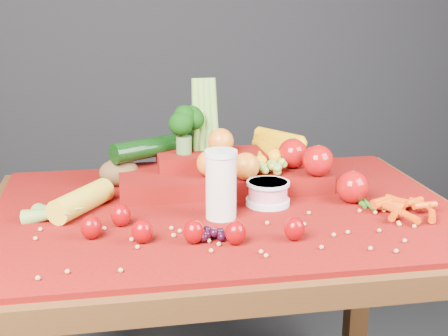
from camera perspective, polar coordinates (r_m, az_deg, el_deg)
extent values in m
cube|color=#3E240E|center=(1.46, 0.14, -4.95)|extent=(1.10, 0.80, 0.05)
cube|color=#3E240E|center=(1.91, -16.45, -12.71)|extent=(0.06, 0.06, 0.70)
cube|color=#3E240E|center=(2.03, 12.11, -10.62)|extent=(0.06, 0.06, 0.70)
cube|color=#6A0E03|center=(1.45, 0.14, -3.80)|extent=(1.05, 0.75, 0.01)
cylinder|color=beige|center=(1.35, -0.28, -1.52)|extent=(0.07, 0.07, 0.15)
cylinder|color=silver|center=(1.33, -0.28, 1.37)|extent=(0.07, 0.07, 0.01)
cylinder|color=silver|center=(1.46, 4.02, -3.09)|extent=(0.10, 0.10, 0.01)
cylinder|color=pink|center=(1.45, 4.04, -2.04)|extent=(0.09, 0.09, 0.04)
cylinder|color=silver|center=(1.45, 4.05, -1.39)|extent=(0.10, 0.10, 0.01)
ellipsoid|color=#820500|center=(1.34, -9.42, -4.29)|extent=(0.04, 0.04, 0.05)
cone|color=#0D4B0F|center=(1.33, -9.47, -3.35)|extent=(0.03, 0.03, 0.01)
ellipsoid|color=#820500|center=(1.28, -12.06, -5.33)|extent=(0.04, 0.04, 0.05)
cone|color=#0D4B0F|center=(1.28, -12.12, -4.36)|extent=(0.03, 0.03, 0.01)
ellipsoid|color=#820500|center=(1.25, -7.49, -5.77)|extent=(0.04, 0.04, 0.05)
cone|color=#0D4B0F|center=(1.24, -7.53, -4.77)|extent=(0.03, 0.03, 0.01)
ellipsoid|color=#820500|center=(1.24, -2.78, -5.84)|extent=(0.04, 0.04, 0.05)
cone|color=#0D4B0F|center=(1.23, -2.80, -4.84)|extent=(0.03, 0.03, 0.01)
ellipsoid|color=#820500|center=(1.23, 1.06, -5.95)|extent=(0.04, 0.04, 0.05)
cone|color=#0D4B0F|center=(1.22, 1.06, -4.94)|extent=(0.03, 0.03, 0.01)
ellipsoid|color=#820500|center=(1.26, 6.46, -5.55)|extent=(0.04, 0.04, 0.05)
cone|color=#0D4B0F|center=(1.25, 6.49, -4.56)|extent=(0.03, 0.03, 0.01)
cylinder|color=gold|center=(1.44, -12.88, -2.93)|extent=(0.15, 0.18, 0.06)
ellipsoid|color=#513A1E|center=(1.61, -9.55, -0.39)|extent=(0.10, 0.07, 0.07)
cube|color=#6A0E03|center=(1.58, -0.12, -0.97)|extent=(0.52, 0.22, 0.04)
cube|color=#6A0E03|center=(1.61, -1.12, 0.86)|extent=(0.28, 0.12, 0.03)
sphere|color=#9A0011|center=(1.53, 8.60, 0.67)|extent=(0.08, 0.08, 0.08)
sphere|color=#9A0011|center=(1.49, 11.68, -1.69)|extent=(0.08, 0.08, 0.08)
sphere|color=#9A0011|center=(1.59, 6.33, 1.36)|extent=(0.08, 0.08, 0.08)
sphere|color=#CC4507|center=(1.51, -1.28, 0.42)|extent=(0.07, 0.07, 0.07)
sphere|color=#CC4507|center=(1.49, 2.00, 0.16)|extent=(0.07, 0.07, 0.07)
sphere|color=#CC4507|center=(1.58, -0.31, 2.47)|extent=(0.07, 0.07, 0.07)
cylinder|color=#EB9E0B|center=(1.66, 3.19, 1.23)|extent=(0.06, 0.17, 0.04)
cylinder|color=#EB9E0B|center=(1.66, 3.87, 1.76)|extent=(0.04, 0.17, 0.04)
cylinder|color=#EB9E0B|center=(1.66, 4.55, 2.29)|extent=(0.07, 0.17, 0.04)
cylinder|color=#EB9E0B|center=(1.66, 5.07, 2.81)|extent=(0.11, 0.17, 0.04)
cylinder|color=#3F662D|center=(1.59, -3.68, 2.13)|extent=(0.04, 0.04, 0.04)
cylinder|color=olive|center=(1.63, -2.58, 4.32)|extent=(0.03, 0.06, 0.22)
cylinder|color=olive|center=(1.63, -2.02, 4.34)|extent=(0.02, 0.06, 0.22)
cylinder|color=olive|center=(1.63, -1.46, 4.36)|extent=(0.02, 0.06, 0.22)
cylinder|color=olive|center=(1.63, -0.91, 4.38)|extent=(0.03, 0.06, 0.22)
cylinder|color=black|center=(1.63, -6.22, 1.96)|extent=(0.24, 0.17, 0.05)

